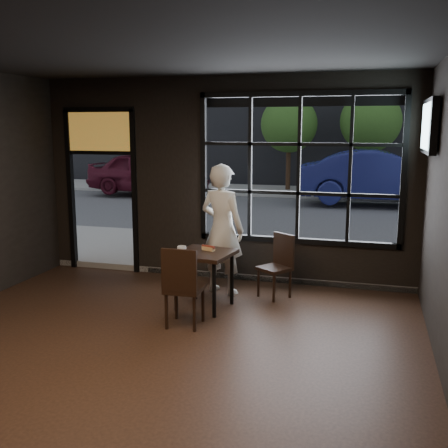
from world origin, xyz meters
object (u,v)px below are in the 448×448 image
(cafe_table, at_px, (204,280))
(man, at_px, (222,229))
(chair_near, at_px, (185,286))
(navy_car, at_px, (381,177))

(cafe_table, distance_m, man, 0.91)
(chair_near, relative_size, navy_car, 0.20)
(man, bearing_deg, navy_car, -86.39)
(cafe_table, xyz_separation_m, man, (0.05, 0.71, 0.56))
(navy_car, bearing_deg, chair_near, 165.27)
(cafe_table, bearing_deg, chair_near, -84.04)
(navy_car, bearing_deg, man, 163.97)
(cafe_table, height_order, chair_near, chair_near)
(man, distance_m, navy_car, 9.82)
(cafe_table, bearing_deg, navy_car, 85.67)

